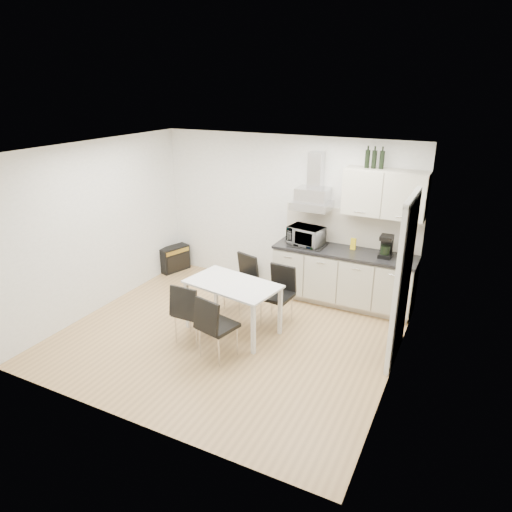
{
  "coord_description": "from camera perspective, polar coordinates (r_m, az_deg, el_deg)",
  "views": [
    {
      "loc": [
        2.88,
        -4.9,
        3.37
      ],
      "look_at": [
        0.23,
        0.43,
        1.1
      ],
      "focal_mm": 32.0,
      "sensor_mm": 36.0,
      "label": 1
    }
  ],
  "objects": [
    {
      "name": "wall_left",
      "position": [
        7.39,
        -19.1,
        3.42
      ],
      "size": [
        0.1,
        4.0,
        2.6
      ],
      "primitive_type": "cube",
      "color": "white",
      "rests_on": "ground"
    },
    {
      "name": "doorway",
      "position": [
        5.96,
        17.87,
        -3.11
      ],
      "size": [
        0.08,
        1.04,
        2.1
      ],
      "primitive_type": "cube",
      "color": "white",
      "rests_on": "ground"
    },
    {
      "name": "chair_near_left",
      "position": [
        6.32,
        -7.97,
        -6.97
      ],
      "size": [
        0.44,
        0.5,
        0.88
      ],
      "primitive_type": null,
      "rotation": [
        0.0,
        0.0,
        0.0
      ],
      "color": "black",
      "rests_on": "ground"
    },
    {
      "name": "chair_far_left",
      "position": [
        7.11,
        -2.11,
        -3.48
      ],
      "size": [
        0.57,
        0.61,
        0.88
      ],
      "primitive_type": null,
      "rotation": [
        0.0,
        0.0,
        2.84
      ],
      "color": "black",
      "rests_on": "ground"
    },
    {
      "name": "chair_near_right",
      "position": [
        5.94,
        -4.76,
        -8.79
      ],
      "size": [
        0.54,
        0.59,
        0.88
      ],
      "primitive_type": null,
      "rotation": [
        0.0,
        0.0,
        -0.23
      ],
      "color": "black",
      "rests_on": "ground"
    },
    {
      "name": "kitchenette",
      "position": [
        7.31,
        11.31,
        0.09
      ],
      "size": [
        2.22,
        0.64,
        2.52
      ],
      "color": "beige",
      "rests_on": "ground"
    },
    {
      "name": "floor_speaker",
      "position": [
        8.28,
        -0.61,
        -1.89
      ],
      "size": [
        0.25,
        0.24,
        0.34
      ],
      "primitive_type": "cube",
      "rotation": [
        0.0,
        0.0,
        0.33
      ],
      "color": "black",
      "rests_on": "ground"
    },
    {
      "name": "wall_front",
      "position": [
        4.58,
        -16.43,
        -6.93
      ],
      "size": [
        4.5,
        0.1,
        2.6
      ],
      "primitive_type": "cube",
      "color": "white",
      "rests_on": "ground"
    },
    {
      "name": "wall_right",
      "position": [
        5.36,
        17.6,
        -2.9
      ],
      "size": [
        0.1,
        4.0,
        2.6
      ],
      "primitive_type": "cube",
      "color": "white",
      "rests_on": "ground"
    },
    {
      "name": "dining_table",
      "position": [
        6.42,
        -2.94,
        -4.15
      ],
      "size": [
        1.39,
        0.94,
        0.75
      ],
      "rotation": [
        0.0,
        0.0,
        -0.17
      ],
      "color": "white",
      "rests_on": "ground"
    },
    {
      "name": "guitar_amp",
      "position": [
        8.81,
        -10.17,
        -0.31
      ],
      "size": [
        0.41,
        0.62,
        0.48
      ],
      "rotation": [
        0.0,
        0.0,
        -0.31
      ],
      "color": "black",
      "rests_on": "ground"
    },
    {
      "name": "wall_back",
      "position": [
        7.76,
        3.65,
        5.34
      ],
      "size": [
        4.5,
        0.1,
        2.6
      ],
      "primitive_type": "cube",
      "color": "white",
      "rests_on": "ground"
    },
    {
      "name": "ground",
      "position": [
        6.61,
        -3.5,
        -9.85
      ],
      "size": [
        4.5,
        4.5,
        0.0
      ],
      "primitive_type": "plane",
      "color": "tan",
      "rests_on": "ground"
    },
    {
      "name": "chair_far_right",
      "position": [
        6.7,
        2.61,
        -5.11
      ],
      "size": [
        0.47,
        0.53,
        0.88
      ],
      "primitive_type": null,
      "rotation": [
        0.0,
        0.0,
        3.07
      ],
      "color": "black",
      "rests_on": "ground"
    },
    {
      "name": "ceiling",
      "position": [
        5.74,
        -4.08,
        13.09
      ],
      "size": [
        4.5,
        4.5,
        0.0
      ],
      "primitive_type": "plane",
      "color": "white",
      "rests_on": "wall_back"
    }
  ]
}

